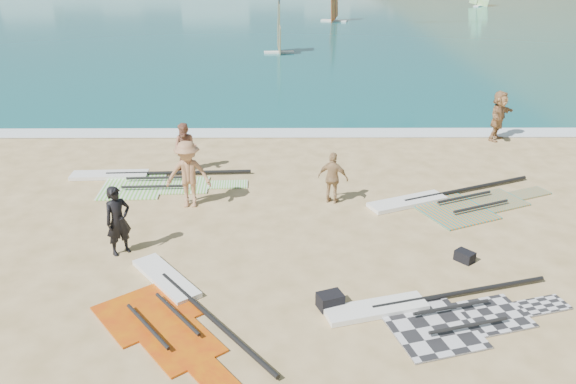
{
  "coord_description": "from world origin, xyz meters",
  "views": [
    {
      "loc": [
        -1.47,
        -9.67,
        6.92
      ],
      "look_at": [
        -1.4,
        4.0,
        1.0
      ],
      "focal_mm": 35.0,
      "sensor_mm": 36.0,
      "label": 1
    }
  ],
  "objects_px": {
    "gear_bag_far": "(465,256)",
    "beachgoer_left": "(185,148)",
    "rig_grey": "(430,313)",
    "rig_green": "(143,180)",
    "person_wetsuit": "(118,221)",
    "rig_red": "(170,307)",
    "rig_orange": "(449,202)",
    "beachgoer_back": "(333,178)",
    "beachgoer_right": "(499,116)",
    "gear_bag_near": "(330,301)",
    "beachgoer_mid": "(188,174)"
  },
  "relations": [
    {
      "from": "gear_bag_far",
      "to": "beachgoer_left",
      "type": "height_order",
      "value": "beachgoer_left"
    },
    {
      "from": "rig_grey",
      "to": "rig_green",
      "type": "bearing_deg",
      "value": 120.51
    },
    {
      "from": "gear_bag_far",
      "to": "person_wetsuit",
      "type": "bearing_deg",
      "value": 176.9
    },
    {
      "from": "rig_green",
      "to": "rig_red",
      "type": "relative_size",
      "value": 1.2
    },
    {
      "from": "person_wetsuit",
      "to": "beachgoer_left",
      "type": "bearing_deg",
      "value": 42.28
    },
    {
      "from": "person_wetsuit",
      "to": "rig_red",
      "type": "bearing_deg",
      "value": -95.72
    },
    {
      "from": "rig_grey",
      "to": "beachgoer_left",
      "type": "xyz_separation_m",
      "value": [
        -6.31,
        8.17,
        0.8
      ]
    },
    {
      "from": "gear_bag_far",
      "to": "beachgoer_left",
      "type": "bearing_deg",
      "value": 141.99
    },
    {
      "from": "rig_red",
      "to": "beachgoer_left",
      "type": "height_order",
      "value": "beachgoer_left"
    },
    {
      "from": "rig_orange",
      "to": "beachgoer_left",
      "type": "height_order",
      "value": "beachgoer_left"
    },
    {
      "from": "rig_orange",
      "to": "beachgoer_back",
      "type": "distance_m",
      "value": 3.55
    },
    {
      "from": "person_wetsuit",
      "to": "beachgoer_right",
      "type": "distance_m",
      "value": 15.28
    },
    {
      "from": "rig_grey",
      "to": "rig_orange",
      "type": "xyz_separation_m",
      "value": [
        1.89,
        5.52,
        0.0
      ]
    },
    {
      "from": "rig_red",
      "to": "beachgoer_right",
      "type": "height_order",
      "value": "beachgoer_right"
    },
    {
      "from": "gear_bag_far",
      "to": "rig_red",
      "type": "bearing_deg",
      "value": -163.99
    },
    {
      "from": "gear_bag_far",
      "to": "beachgoer_left",
      "type": "distance_m",
      "value": 9.74
    },
    {
      "from": "gear_bag_far",
      "to": "beachgoer_back",
      "type": "xyz_separation_m",
      "value": [
        -2.93,
        3.46,
        0.65
      ]
    },
    {
      "from": "gear_bag_far",
      "to": "beachgoer_left",
      "type": "relative_size",
      "value": 0.26
    },
    {
      "from": "beachgoer_right",
      "to": "beachgoer_back",
      "type": "bearing_deg",
      "value": 168.31
    },
    {
      "from": "rig_red",
      "to": "beachgoer_right",
      "type": "bearing_deg",
      "value": 98.16
    },
    {
      "from": "gear_bag_near",
      "to": "beachgoer_mid",
      "type": "relative_size",
      "value": 0.26
    },
    {
      "from": "rig_grey",
      "to": "beachgoer_left",
      "type": "height_order",
      "value": "beachgoer_left"
    },
    {
      "from": "beachgoer_left",
      "to": "beachgoer_right",
      "type": "xyz_separation_m",
      "value": [
        11.65,
        3.44,
        0.13
      ]
    },
    {
      "from": "rig_red",
      "to": "gear_bag_far",
      "type": "height_order",
      "value": "gear_bag_far"
    },
    {
      "from": "gear_bag_far",
      "to": "person_wetsuit",
      "type": "xyz_separation_m",
      "value": [
        -8.38,
        0.45,
        0.75
      ]
    },
    {
      "from": "rig_grey",
      "to": "gear_bag_near",
      "type": "bearing_deg",
      "value": 156.12
    },
    {
      "from": "beachgoer_back",
      "to": "beachgoer_right",
      "type": "height_order",
      "value": "beachgoer_right"
    },
    {
      "from": "rig_grey",
      "to": "beachgoer_mid",
      "type": "height_order",
      "value": "beachgoer_mid"
    },
    {
      "from": "rig_green",
      "to": "beachgoer_back",
      "type": "bearing_deg",
      "value": -18.04
    },
    {
      "from": "rig_grey",
      "to": "beachgoer_left",
      "type": "distance_m",
      "value": 10.35
    },
    {
      "from": "rig_grey",
      "to": "beachgoer_back",
      "type": "bearing_deg",
      "value": 89.94
    },
    {
      "from": "rig_green",
      "to": "beachgoer_right",
      "type": "xyz_separation_m",
      "value": [
        12.93,
        4.33,
        0.93
      ]
    },
    {
      "from": "gear_bag_near",
      "to": "person_wetsuit",
      "type": "bearing_deg",
      "value": 154.83
    },
    {
      "from": "person_wetsuit",
      "to": "beachgoer_left",
      "type": "relative_size",
      "value": 1.04
    },
    {
      "from": "rig_grey",
      "to": "beachgoer_left",
      "type": "relative_size",
      "value": 3.11
    },
    {
      "from": "gear_bag_far",
      "to": "beachgoer_back",
      "type": "distance_m",
      "value": 4.58
    },
    {
      "from": "rig_green",
      "to": "beachgoer_left",
      "type": "relative_size",
      "value": 3.51
    },
    {
      "from": "rig_orange",
      "to": "rig_red",
      "type": "bearing_deg",
      "value": -167.74
    },
    {
      "from": "gear_bag_near",
      "to": "beachgoer_left",
      "type": "distance_m",
      "value": 8.98
    },
    {
      "from": "gear_bag_far",
      "to": "beachgoer_right",
      "type": "distance_m",
      "value": 10.26
    },
    {
      "from": "beachgoer_right",
      "to": "person_wetsuit",
      "type": "bearing_deg",
      "value": 163.51
    },
    {
      "from": "rig_green",
      "to": "person_wetsuit",
      "type": "relative_size",
      "value": 3.36
    },
    {
      "from": "rig_red",
      "to": "rig_grey",
      "type": "bearing_deg",
      "value": 48.92
    },
    {
      "from": "rig_grey",
      "to": "beachgoer_left",
      "type": "bearing_deg",
      "value": 111.97
    },
    {
      "from": "rig_grey",
      "to": "rig_red",
      "type": "distance_m",
      "value": 5.41
    },
    {
      "from": "gear_bag_near",
      "to": "beachgoer_back",
      "type": "xyz_separation_m",
      "value": [
        0.46,
        5.35,
        0.61
      ]
    },
    {
      "from": "rig_green",
      "to": "beachgoer_back",
      "type": "xyz_separation_m",
      "value": [
        6.01,
        -1.63,
        0.73
      ]
    },
    {
      "from": "rig_green",
      "to": "gear_bag_near",
      "type": "bearing_deg",
      "value": -54.41
    },
    {
      "from": "rig_green",
      "to": "rig_grey",
      "type": "bearing_deg",
      "value": -46.66
    },
    {
      "from": "beachgoer_mid",
      "to": "beachgoer_back",
      "type": "height_order",
      "value": "beachgoer_mid"
    }
  ]
}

